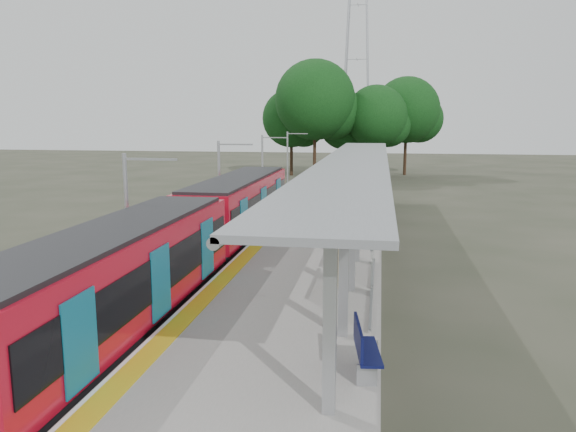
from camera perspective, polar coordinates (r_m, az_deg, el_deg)
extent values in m
plane|color=#474438|center=(14.08, -3.67, -18.26)|extent=(200.00, 200.00, 0.00)
cube|color=#59544C|center=(33.56, -3.47, -1.36)|extent=(3.00, 70.00, 0.24)
cube|color=gray|center=(32.79, 4.21, -0.96)|extent=(6.00, 50.00, 1.00)
cube|color=gold|center=(33.02, -0.18, 0.05)|extent=(0.60, 50.00, 0.02)
cube|color=#9EA0A5|center=(57.33, 6.51, 4.74)|extent=(6.00, 0.10, 1.20)
cube|color=black|center=(17.26, -16.86, -10.86)|extent=(2.50, 13.50, 0.70)
cube|color=#B70D20|center=(16.77, -17.13, -5.74)|extent=(2.65, 13.50, 2.50)
cube|color=black|center=(16.76, -17.14, -5.57)|extent=(2.72, 12.96, 1.20)
cube|color=black|center=(16.48, -17.36, -1.37)|extent=(2.40, 12.82, 0.15)
cube|color=#0B5872|center=(16.26, -12.78, -6.58)|extent=(0.04, 1.30, 2.00)
cylinder|color=black|center=(13.70, -25.96, -18.49)|extent=(2.20, 0.70, 0.70)
cube|color=black|center=(30.05, -4.99, -1.67)|extent=(2.50, 13.50, 0.70)
cube|color=#B70D20|center=(29.78, -5.04, 1.35)|extent=(2.65, 13.50, 2.50)
cube|color=black|center=(29.77, -5.04, 1.44)|extent=(2.72, 12.96, 1.20)
cube|color=black|center=(29.61, -5.07, 3.83)|extent=(2.40, 12.83, 0.15)
cube|color=#0B5872|center=(29.49, -2.47, 1.00)|extent=(0.04, 1.30, 2.00)
cylinder|color=black|center=(25.68, -7.59, -4.40)|extent=(2.20, 0.70, 0.70)
cube|color=black|center=(23.16, -9.36, -1.82)|extent=(2.30, 0.80, 2.40)
cube|color=#9EA0A5|center=(10.84, 4.27, -11.13)|extent=(0.25, 0.25, 3.50)
cube|color=#9EA0A5|center=(14.64, 5.69, -5.57)|extent=(0.25, 0.25, 3.50)
cube|color=#9EA0A5|center=(18.52, 6.51, -2.31)|extent=(0.25, 0.25, 3.50)
cube|color=#9EA0A5|center=(22.44, 7.04, -0.18)|extent=(0.25, 0.25, 3.50)
cube|color=#9EA0A5|center=(26.39, 7.41, 1.31)|extent=(0.25, 0.25, 3.50)
cube|color=#9EA0A5|center=(30.35, 7.69, 2.41)|extent=(0.25, 0.25, 3.50)
cube|color=#9EA0A5|center=(34.32, 7.90, 3.26)|extent=(0.25, 0.25, 3.50)
cube|color=#9EA0A5|center=(38.30, 8.07, 3.93)|extent=(0.25, 0.25, 3.50)
cube|color=#9EA0A5|center=(42.28, 8.21, 4.47)|extent=(0.25, 0.25, 3.50)
cube|color=#9EA0A5|center=(46.26, 8.32, 4.93)|extent=(0.25, 0.25, 3.50)
cube|color=gray|center=(28.19, 6.83, 5.60)|extent=(3.20, 38.00, 0.16)
cylinder|color=#9EA0A5|center=(28.31, 3.67, 5.51)|extent=(0.24, 38.00, 0.24)
cube|color=silver|center=(16.69, 8.52, -5.66)|extent=(0.05, 3.70, 2.20)
cube|color=silver|center=(20.57, 8.72, -2.70)|extent=(0.05, 3.70, 2.20)
cube|color=silver|center=(28.44, 8.94, 0.76)|extent=(0.05, 3.70, 2.20)
cube|color=silver|center=(32.39, 9.02, 1.86)|extent=(0.05, 3.70, 2.20)
cube|color=silver|center=(40.33, 9.12, 3.41)|extent=(0.05, 3.70, 2.20)
cube|color=silver|center=(44.31, 9.15, 3.98)|extent=(0.05, 3.70, 2.20)
cylinder|color=#382316|center=(66.73, 0.35, 6.06)|extent=(0.36, 0.36, 4.47)
sphere|color=#154A17|center=(66.58, 0.35, 9.91)|extent=(6.80, 6.80, 6.80)
cylinder|color=#382316|center=(63.06, 2.72, 6.44)|extent=(0.36, 0.36, 5.80)
sphere|color=#154A17|center=(62.99, 2.76, 11.71)|extent=(8.82, 8.82, 8.82)
cylinder|color=#382316|center=(67.43, 5.73, 5.89)|extent=(0.36, 0.36, 4.10)
sphere|color=#154A17|center=(67.27, 5.79, 9.38)|extent=(6.23, 6.23, 6.23)
cylinder|color=#382316|center=(64.98, 8.84, 5.91)|extent=(0.36, 0.36, 4.62)
sphere|color=#154A17|center=(64.83, 8.94, 9.98)|extent=(7.02, 7.02, 7.02)
cylinder|color=#382316|center=(68.74, 11.81, 6.24)|extent=(0.36, 0.36, 5.12)
sphere|color=#154A17|center=(68.63, 11.96, 10.50)|extent=(7.78, 7.78, 7.78)
cylinder|color=#9EA0A5|center=(21.54, -15.98, -1.05)|extent=(0.16, 0.16, 5.40)
cube|color=#9EA0A5|center=(20.81, -13.80, 5.63)|extent=(2.00, 0.08, 0.08)
cylinder|color=#9EA0A5|center=(32.65, -6.99, 2.86)|extent=(0.16, 0.16, 5.40)
cube|color=#9EA0A5|center=(32.18, -5.36, 7.25)|extent=(2.00, 0.08, 0.08)
cylinder|color=#9EA0A5|center=(44.23, -2.61, 4.73)|extent=(0.16, 0.16, 5.40)
cube|color=#9EA0A5|center=(43.88, -1.35, 7.97)|extent=(2.00, 0.08, 0.08)
cylinder|color=#9EA0A5|center=(55.98, -0.05, 5.81)|extent=(0.16, 0.16, 5.40)
cube|color=#9EA0A5|center=(55.71, 0.97, 8.37)|extent=(2.00, 0.08, 0.08)
cube|color=#0E1247|center=(13.03, 8.12, -13.47)|extent=(0.72, 1.70, 0.07)
cube|color=#0E1247|center=(12.90, 7.16, -12.09)|extent=(0.29, 1.64, 0.60)
cube|color=#9EA0A5|center=(12.53, 8.02, -15.71)|extent=(0.44, 0.13, 0.48)
cube|color=#9EA0A5|center=(13.73, 8.16, -13.35)|extent=(0.44, 0.13, 0.48)
cube|color=#0E1247|center=(28.69, 8.91, -0.56)|extent=(0.90, 1.76, 0.07)
cube|color=#0E1247|center=(28.63, 8.48, 0.11)|extent=(0.48, 1.65, 0.62)
cube|color=#9EA0A5|center=(28.07, 8.88, -1.33)|extent=(0.45, 0.17, 0.50)
cube|color=#9EA0A5|center=(29.40, 8.91, -0.83)|extent=(0.45, 0.17, 0.50)
cube|color=#0E1247|center=(39.79, 7.41, 2.20)|extent=(0.80, 1.38, 0.05)
cube|color=#0E1247|center=(39.77, 7.16, 2.59)|extent=(0.47, 1.27, 0.49)
cube|color=#9EA0A5|center=(39.30, 7.37, 1.81)|extent=(0.35, 0.16, 0.39)
cube|color=#9EA0A5|center=(40.35, 7.43, 2.01)|extent=(0.35, 0.16, 0.39)
cylinder|color=#C7B891|center=(19.08, 5.64, -4.86)|extent=(0.43, 0.43, 1.60)
cube|color=red|center=(18.86, 5.69, -2.04)|extent=(0.38, 0.13, 0.27)
cylinder|color=#C7B891|center=(29.81, 5.19, 0.44)|extent=(0.42, 0.42, 1.56)
cube|color=red|center=(29.67, 5.22, 2.22)|extent=(0.37, 0.12, 0.26)
cylinder|color=#9EA0A5|center=(32.22, 5.25, 0.47)|extent=(0.43, 0.43, 0.81)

